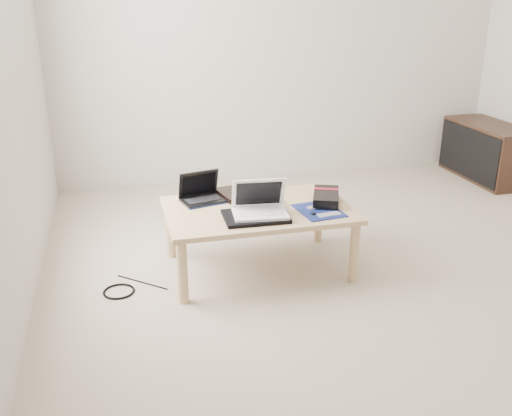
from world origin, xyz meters
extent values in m
plane|color=#C2B39D|center=(0.00, 0.00, 0.00)|extent=(4.00, 4.00, 0.00)
cube|color=beige|center=(0.00, 2.05, 1.30)|extent=(4.00, 0.10, 2.60)
cube|color=tan|center=(-0.70, 0.18, 0.39)|extent=(1.10, 0.70, 0.03)
cylinder|color=tan|center=(-1.20, -0.12, 0.18)|extent=(0.06, 0.06, 0.37)
cylinder|color=tan|center=(-0.20, -0.12, 0.18)|extent=(0.06, 0.06, 0.37)
cylinder|color=tan|center=(-1.20, 0.48, 0.18)|extent=(0.06, 0.06, 0.37)
cylinder|color=tan|center=(-0.20, 0.48, 0.18)|extent=(0.06, 0.06, 0.37)
cube|color=#392417|center=(1.78, 1.45, 0.25)|extent=(0.40, 0.90, 0.50)
cube|color=black|center=(1.58, 1.45, 0.25)|extent=(0.02, 0.86, 0.44)
cube|color=black|center=(-0.73, 0.43, 0.42)|extent=(0.35, 0.31, 0.03)
cube|color=black|center=(-1.00, 0.37, 0.41)|extent=(0.29, 0.23, 0.02)
cube|color=black|center=(-1.00, 0.36, 0.42)|extent=(0.22, 0.14, 0.00)
cube|color=black|center=(-0.99, 0.30, 0.42)|extent=(0.06, 0.04, 0.00)
cube|color=black|center=(-1.02, 0.43, 0.50)|extent=(0.26, 0.11, 0.17)
cube|color=black|center=(-1.02, 0.43, 0.50)|extent=(0.22, 0.09, 0.13)
cube|color=#0B173F|center=(-0.98, 0.28, 0.40)|extent=(0.25, 0.07, 0.01)
cube|color=black|center=(-0.68, 0.25, 0.41)|extent=(0.28, 0.24, 0.01)
cube|color=white|center=(-0.68, 0.25, 0.41)|extent=(0.22, 0.19, 0.00)
cube|color=silver|center=(-0.57, 0.17, 0.41)|extent=(0.08, 0.23, 0.02)
cube|color=#929297|center=(-0.57, 0.17, 0.42)|extent=(0.07, 0.19, 0.00)
cube|color=black|center=(-0.76, 0.03, 0.41)|extent=(0.37, 0.27, 0.02)
cube|color=white|center=(-0.73, 0.02, 0.43)|extent=(0.32, 0.24, 0.01)
cube|color=silver|center=(-0.73, 0.02, 0.44)|extent=(0.26, 0.14, 0.00)
cube|color=white|center=(-0.74, -0.06, 0.44)|extent=(0.07, 0.04, 0.00)
cube|color=white|center=(-0.72, 0.09, 0.53)|extent=(0.31, 0.12, 0.19)
cube|color=black|center=(-0.73, 0.08, 0.53)|extent=(0.26, 0.10, 0.15)
cube|color=#0D1454|center=(-0.37, 0.04, 0.40)|extent=(0.27, 0.32, 0.01)
cube|color=silver|center=(-0.40, 0.08, 0.41)|extent=(0.05, 0.05, 0.01)
cube|color=gold|center=(-0.31, 0.14, 0.41)|extent=(0.10, 0.02, 0.01)
cube|color=gold|center=(-0.31, 0.12, 0.41)|extent=(0.10, 0.02, 0.01)
cube|color=silver|center=(-0.34, -0.02, 0.41)|extent=(0.14, 0.03, 0.01)
cube|color=silver|center=(-0.34, -0.04, 0.41)|extent=(0.14, 0.03, 0.01)
cube|color=silver|center=(-0.34, -0.06, 0.41)|extent=(0.14, 0.03, 0.01)
cube|color=black|center=(-0.42, -0.01, 0.41)|extent=(0.03, 0.03, 0.01)
cube|color=black|center=(-0.28, 0.17, 0.43)|extent=(0.25, 0.33, 0.06)
cube|color=maroon|center=(-0.25, 0.23, 0.47)|extent=(0.15, 0.09, 0.00)
torus|color=black|center=(-0.79, 0.23, 0.41)|extent=(0.13, 0.13, 0.01)
torus|color=black|center=(-1.55, 0.08, 0.01)|extent=(0.24, 0.24, 0.01)
cylinder|color=black|center=(-1.41, 0.17, 0.00)|extent=(0.28, 0.25, 0.01)
camera|label=1|loc=(-1.50, -2.88, 1.60)|focal=40.00mm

